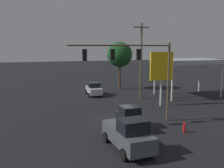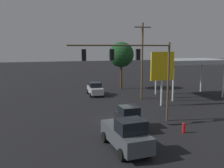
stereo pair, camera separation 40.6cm
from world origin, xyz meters
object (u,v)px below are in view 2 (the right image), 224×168
at_px(sedan_far, 95,89).
at_px(fire_hydrant, 184,128).
at_px(traffic_signal_assembly, 134,63).
at_px(pickup_parked, 126,134).
at_px(hatchback_crossing, 130,118).
at_px(street_tree, 121,55).
at_px(price_sign, 162,68).
at_px(utility_pole, 142,59).

distance_m(sedan_far, fire_hydrant, 18.64).
distance_m(traffic_signal_assembly, pickup_parked, 7.61).
distance_m(hatchback_crossing, fire_hydrant, 4.66).
relative_size(sedan_far, fire_hydrant, 5.09).
bearing_deg(hatchback_crossing, street_tree, 163.01).
bearing_deg(fire_hydrant, price_sign, -106.98).
bearing_deg(street_tree, pickup_parked, 71.84).
height_order(price_sign, pickup_parked, price_sign).
bearing_deg(sedan_far, fire_hydrant, 13.41).
distance_m(sedan_far, street_tree, 8.43).
distance_m(utility_pole, hatchback_crossing, 13.81).
bearing_deg(fire_hydrant, traffic_signal_assembly, -48.20).
bearing_deg(fire_hydrant, street_tree, -95.32).
bearing_deg(price_sign, sedan_far, -54.82).
bearing_deg(street_tree, traffic_signal_assembly, 74.42).
height_order(traffic_signal_assembly, utility_pole, utility_pole).
distance_m(price_sign, fire_hydrant, 10.68).
distance_m(price_sign, street_tree, 13.07).
distance_m(utility_pole, street_tree, 8.48).
distance_m(sedan_far, pickup_parked, 20.29).
xyz_separation_m(traffic_signal_assembly, sedan_far, (0.28, -14.77, -4.83)).
bearing_deg(fire_hydrant, pickup_parked, 17.38).
bearing_deg(street_tree, sedan_far, 36.24).
bearing_deg(hatchback_crossing, pickup_parked, -24.20).
bearing_deg(fire_hydrant, utility_pole, -98.94).
xyz_separation_m(price_sign, fire_hydrant, (2.86, 9.37, -4.26)).
relative_size(sedan_far, street_tree, 0.56).
xyz_separation_m(price_sign, street_tree, (0.78, -13.00, 1.17)).
distance_m(traffic_signal_assembly, fire_hydrant, 7.15).
distance_m(traffic_signal_assembly, street_tree, 19.54).
xyz_separation_m(utility_pole, fire_hydrant, (2.18, 13.89, -5.06)).
bearing_deg(pickup_parked, street_tree, 158.28).
distance_m(utility_pole, fire_hydrant, 14.94).
bearing_deg(fire_hydrant, hatchback_crossing, -31.16).
height_order(sedan_far, pickup_parked, pickup_parked).
relative_size(hatchback_crossing, fire_hydrant, 4.32).
relative_size(pickup_parked, fire_hydrant, 6.04).
bearing_deg(pickup_parked, utility_pole, 149.36).
relative_size(utility_pole, street_tree, 1.30).
bearing_deg(fire_hydrant, sedan_far, -79.35).
height_order(traffic_signal_assembly, hatchback_crossing, traffic_signal_assembly).
xyz_separation_m(traffic_signal_assembly, street_tree, (-5.25, -18.82, 0.08)).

